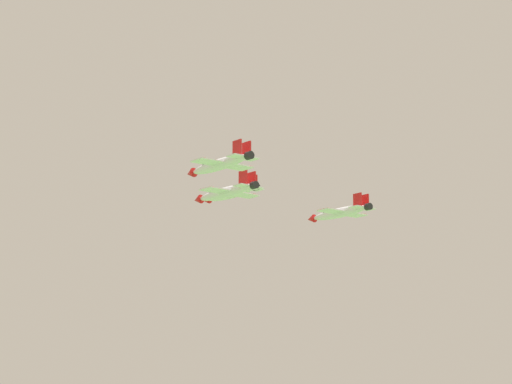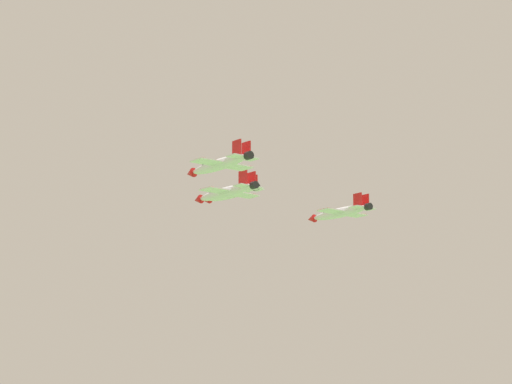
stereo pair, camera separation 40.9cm
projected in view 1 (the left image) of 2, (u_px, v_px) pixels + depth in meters
The scene contains 4 objects.
jet_lead at pixel (231, 193), 227.04m from camera, with size 16.49×10.59×3.53m.
jet_left_wingman at pixel (226, 192), 206.14m from camera, with size 16.85×10.77×3.60m.
jet_right_wingman at pixel (340, 212), 222.44m from camera, with size 16.63×10.65×3.55m.
jet_left_outer at pixel (220, 164), 186.12m from camera, with size 16.33×10.51×3.51m.
Camera 1 is at (147.28, -193.82, 96.78)m, focal length 84.67 mm.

